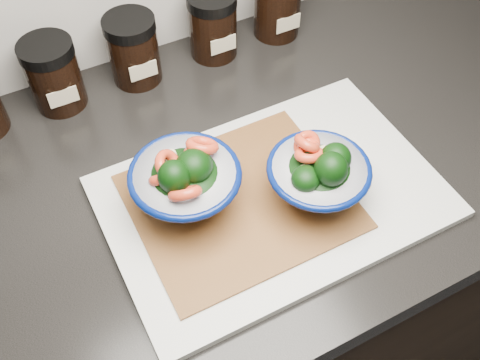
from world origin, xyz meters
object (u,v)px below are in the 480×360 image
bowl_right (318,176)px  spice_jar_e (277,4)px  cutting_board (272,197)px  spice_jar_c (133,50)px  bowl_left (186,182)px  spice_jar_d (213,25)px  spice_jar_b (54,75)px

bowl_right → spice_jar_e: 0.38m
cutting_board → bowl_right: 0.08m
bowl_right → spice_jar_c: bearing=108.6°
bowl_left → spice_jar_c: (0.04, 0.29, -0.01)m
cutting_board → spice_jar_e: bearing=59.5°
cutting_board → spice_jar_e: 0.38m
bowl_left → bowl_right: bowl_right is taller
cutting_board → bowl_left: bearing=161.8°
spice_jar_d → bowl_right: bearing=-93.3°
spice_jar_c → spice_jar_d: bearing=0.0°
spice_jar_b → bowl_right: bearing=-55.0°
cutting_board → spice_jar_c: bearing=102.6°
bowl_right → bowl_left: bearing=156.7°
spice_jar_b → spice_jar_e: (0.39, 0.00, 0.00)m
bowl_left → bowl_right: bearing=-23.3°
spice_jar_d → spice_jar_e: bearing=0.0°
bowl_right → spice_jar_b: size_ratio=1.20×
spice_jar_b → spice_jar_c: (0.13, 0.00, 0.00)m
cutting_board → spice_jar_d: (0.07, 0.32, 0.05)m
cutting_board → spice_jar_c: spice_jar_c is taller
spice_jar_c → spice_jar_e: (0.26, 0.00, 0.00)m
cutting_board → bowl_right: size_ratio=3.32×
spice_jar_d → spice_jar_e: 0.12m
bowl_right → spice_jar_b: bowl_right is taller
spice_jar_b → spice_jar_d: size_ratio=1.00×
spice_jar_b → spice_jar_d: bearing=0.0°
bowl_right → spice_jar_d: bowl_right is taller
spice_jar_e → spice_jar_b: bearing=180.0°
spice_jar_b → cutting_board: bearing=-58.1°
spice_jar_b → spice_jar_d: (0.27, 0.00, 0.00)m
spice_jar_b → spice_jar_d: 0.27m
spice_jar_d → spice_jar_b: bearing=180.0°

